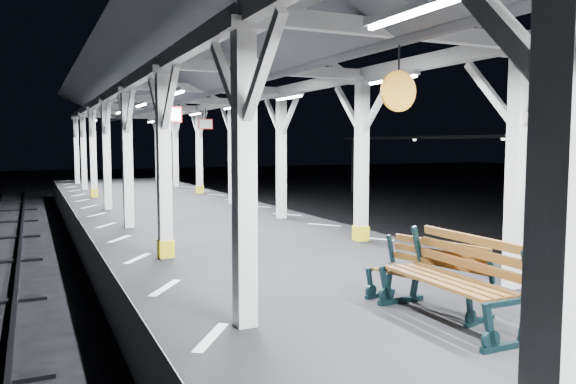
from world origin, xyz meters
TOP-DOWN VIEW (x-y plane):
  - ground at (0.00, 0.00)m, footprint 120.00×120.00m
  - platform at (0.00, 0.00)m, footprint 6.00×50.00m
  - hazard_stripes_left at (-2.45, 0.00)m, footprint 1.00×48.00m
  - hazard_stripes_right at (2.45, 0.00)m, footprint 1.00×48.00m
  - track_right at (5.00, 0.00)m, footprint 2.20×60.00m
  - canopy at (0.00, -0.02)m, footprint 5.40×49.00m
  - bench_near at (0.20, -2.86)m, footprint 0.69×1.82m
  - bench_mid at (0.32, -2.29)m, footprint 0.93×1.60m

SIDE VIEW (x-z plane):
  - ground at x=0.00m, z-range 0.00..0.00m
  - track_right at x=5.00m, z-range 0.00..0.16m
  - platform at x=0.00m, z-range 0.00..1.00m
  - hazard_stripes_left at x=-2.45m, z-range 1.00..1.01m
  - hazard_stripes_right at x=2.45m, z-range 1.00..1.01m
  - bench_mid at x=0.32m, z-range 1.03..1.85m
  - bench_near at x=0.20m, z-range 1.03..2.02m
  - canopy at x=0.00m, z-range 2.24..6.89m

